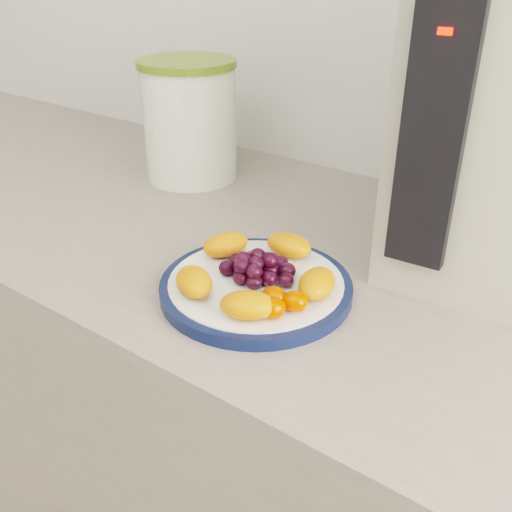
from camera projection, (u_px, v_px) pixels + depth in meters
The scene contains 9 objects.
counter at pixel (269, 459), 1.03m from camera, with size 3.50×0.60×0.90m, color gray.
cabinet_face at pixel (268, 471), 1.04m from camera, with size 3.48×0.58×0.84m, color #9B6C4C.
plate_rim at pixel (256, 287), 0.68m from camera, with size 0.23×0.23×0.01m, color #0C183E.
plate_face at pixel (256, 287), 0.68m from camera, with size 0.21×0.21×0.02m, color white.
canister at pixel (190, 124), 0.98m from camera, with size 0.16×0.16×0.19m, color #4B6C1D.
canister_lid at pixel (187, 63), 0.93m from camera, with size 0.17×0.17×0.01m, color olive.
appliance_panel at pixel (432, 141), 0.58m from camera, with size 0.06×0.02×0.28m, color black.
appliance_led at pixel (445, 31), 0.52m from camera, with size 0.01×0.01×0.01m, color #FF0C05.
fruit_plate at pixel (258, 272), 0.66m from camera, with size 0.20×0.19×0.03m.
Camera 1 is at (0.41, 0.60, 1.27)m, focal length 40.00 mm.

